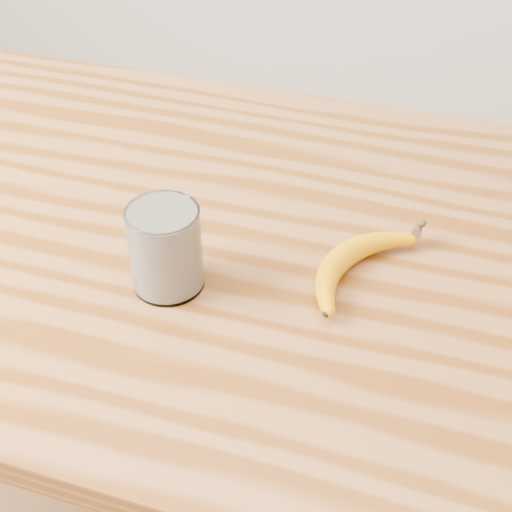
% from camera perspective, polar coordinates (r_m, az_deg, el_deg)
% --- Properties ---
extents(table, '(1.20, 0.80, 0.90)m').
position_cam_1_polar(table, '(1.05, -6.77, -2.54)').
color(table, brown).
rests_on(table, ground).
extents(smoothie_glass, '(0.08, 0.08, 0.11)m').
position_cam_1_polar(smoothie_glass, '(0.82, -7.25, 0.64)').
color(smoothie_glass, white).
rests_on(smoothie_glass, table).
extents(banana, '(0.19, 0.27, 0.03)m').
position_cam_1_polar(banana, '(0.87, 6.86, -0.10)').
color(banana, '#D38700').
rests_on(banana, table).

